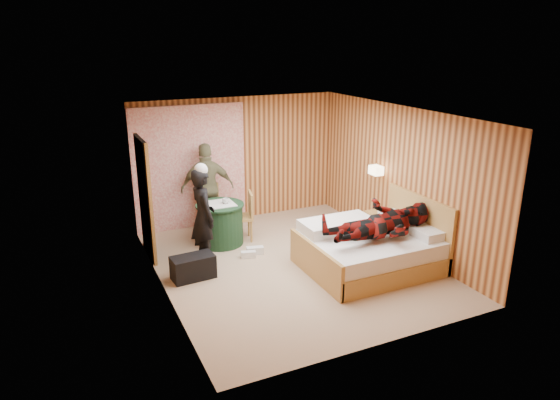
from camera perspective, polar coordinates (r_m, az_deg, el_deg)
name	(u,v)px	position (r m, az deg, el deg)	size (l,w,h in m)	color
floor	(291,264)	(8.35, 1.31, -7.37)	(4.20, 5.00, 0.01)	tan
ceiling	(293,113)	(7.63, 1.45, 9.86)	(4.20, 5.00, 0.01)	white
wall_back	(237,159)	(10.12, -4.89, 4.64)	(4.20, 0.02, 2.50)	tan
wall_left	(159,211)	(7.27, -13.67, -1.23)	(0.02, 5.00, 2.50)	tan
wall_right	(399,178)	(8.99, 13.49, 2.48)	(0.02, 5.00, 2.50)	tan
curtain	(190,168)	(9.79, -10.25, 3.64)	(2.20, 0.08, 2.40)	white
doorway	(145,198)	(8.66, -15.19, 0.19)	(0.06, 0.90, 2.05)	black
wall_lamp	(376,170)	(9.22, 10.94, 3.36)	(0.26, 0.24, 0.16)	gold
bed	(370,249)	(8.27, 10.26, -5.50)	(2.05, 1.62, 1.11)	tan
nightstand	(382,228)	(9.23, 11.61, -3.19)	(0.44, 0.60, 0.58)	tan
round_table	(221,223)	(9.10, -6.81, -2.68)	(0.87, 0.87, 0.77)	#1C3D23
chair_far	(209,204)	(9.67, -8.08, -0.51)	(0.46, 0.46, 0.93)	tan
chair_near	(245,213)	(9.19, -4.00, -1.44)	(0.49, 0.49, 0.91)	tan
duffel_bag	(193,267)	(7.94, -9.90, -7.58)	(0.66, 0.35, 0.37)	black
sneaker_left	(248,254)	(8.60, -3.63, -6.23)	(0.25, 0.10, 0.11)	silver
sneaker_right	(255,250)	(8.72, -2.88, -5.78)	(0.29, 0.12, 0.13)	silver
woman_standing	(203,217)	(8.20, -8.77, -1.92)	(0.59, 0.39, 1.63)	black
man_at_table	(208,188)	(9.60, -8.28, 1.38)	(1.01, 0.42, 1.72)	olive
man_on_bed	(383,214)	(7.87, 11.64, -1.61)	(1.77, 0.67, 0.86)	#620C09
book_lower	(385,214)	(9.09, 11.91, -1.58)	(0.17, 0.22, 0.02)	silver
book_upper	(385,213)	(9.09, 11.91, -1.46)	(0.16, 0.22, 0.02)	silver
cup_nightstand	(379,209)	(9.22, 11.26, -1.03)	(0.10, 0.10, 0.09)	silver
cup_table	(226,201)	(8.94, -6.20, -0.11)	(0.12, 0.12, 0.10)	silver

